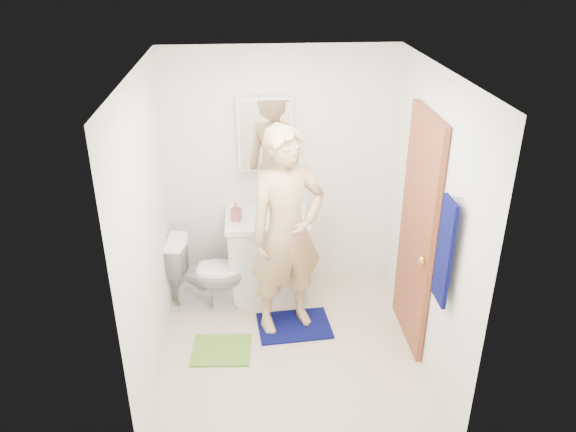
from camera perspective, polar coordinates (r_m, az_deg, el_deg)
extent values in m
cube|color=beige|center=(5.04, 0.25, -13.47)|extent=(2.20, 2.40, 0.02)
cube|color=white|center=(3.97, 0.32, 14.66)|extent=(2.20, 2.40, 0.02)
cube|color=white|center=(5.47, -0.78, 4.63)|extent=(2.20, 0.02, 2.40)
cube|color=white|center=(3.34, 2.05, -10.51)|extent=(2.20, 0.02, 2.40)
cube|color=white|center=(4.43, -14.19, -1.58)|extent=(0.02, 2.40, 2.40)
cube|color=white|center=(4.59, 14.23, -0.57)|extent=(0.02, 2.40, 2.40)
cube|color=white|center=(5.55, -2.08, -4.26)|extent=(0.75, 0.55, 0.80)
cube|color=white|center=(5.35, -2.15, -0.31)|extent=(0.79, 0.59, 0.05)
cylinder|color=white|center=(5.34, -2.15, -0.17)|extent=(0.40, 0.40, 0.03)
cylinder|color=silver|center=(5.47, -2.25, 1.31)|extent=(0.03, 0.03, 0.12)
cube|color=white|center=(5.27, -2.40, 8.36)|extent=(0.50, 0.12, 0.70)
cube|color=white|center=(5.21, -2.37, 8.16)|extent=(0.46, 0.01, 0.66)
cube|color=#A14E2C|center=(4.78, 12.96, -1.67)|extent=(0.05, 0.80, 2.05)
sphere|color=gold|center=(4.54, 13.51, -4.39)|extent=(0.07, 0.07, 0.07)
cube|color=#080C4E|center=(4.07, 15.62, -3.54)|extent=(0.03, 0.24, 0.80)
cylinder|color=silver|center=(3.90, 16.90, 1.88)|extent=(0.06, 0.02, 0.02)
imported|color=white|center=(5.43, -8.20, -5.70)|extent=(0.74, 0.47, 0.73)
cube|color=#080C4E|center=(5.28, 0.63, -11.08)|extent=(0.69, 0.52, 0.02)
cube|color=#649E34|center=(5.04, -6.76, -13.36)|extent=(0.53, 0.45, 0.02)
imported|color=#AA4F56|center=(5.25, -5.29, 0.46)|extent=(0.11, 0.11, 0.18)
imported|color=#854394|center=(5.43, -0.97, 0.94)|extent=(0.14, 0.14, 0.09)
imported|color=tan|center=(4.80, -0.12, -1.67)|extent=(0.80, 0.66, 1.89)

